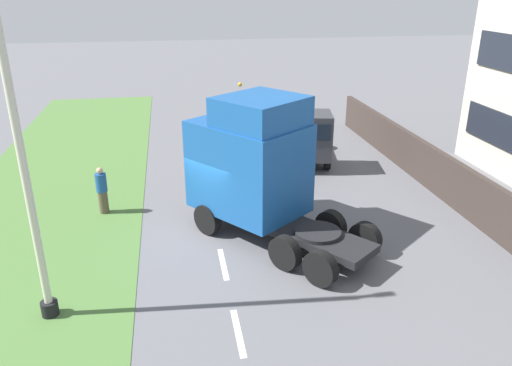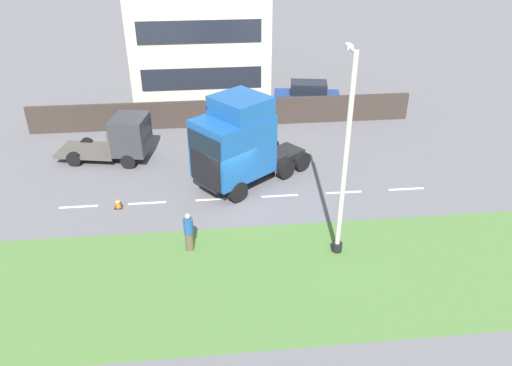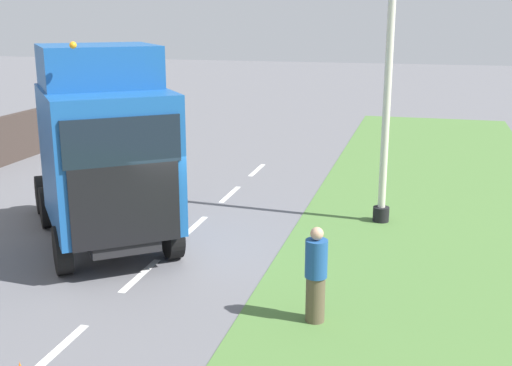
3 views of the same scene
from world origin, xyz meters
TOP-DOWN VIEW (x-y plane):
  - ground_plane at (0.00, 0.00)m, footprint 120.00×120.00m
  - grass_verge at (-6.00, 0.00)m, footprint 7.00×44.00m
  - lane_markings at (0.00, -0.70)m, footprint 0.16×17.80m
  - boundary_wall at (9.00, 0.00)m, footprint 0.25×24.00m
  - lorry_cab at (1.31, -0.35)m, footprint 5.76×6.38m
  - flatbed_truck at (4.72, 5.63)m, footprint 2.97×5.34m
  - lamp_post at (-4.54, -3.99)m, footprint 1.33×0.42m
  - pedestrian at (-3.87, 2.02)m, footprint 0.39×0.39m
  - traffic_cone_lead at (-0.26, 5.40)m, footprint 0.36×0.36m

SIDE VIEW (x-z plane):
  - ground_plane at x=0.00m, z-range 0.00..0.00m
  - lane_markings at x=0.00m, z-range 0.00..0.00m
  - grass_verge at x=-6.00m, z-range 0.00..0.01m
  - traffic_cone_lead at x=-0.26m, z-range -0.01..0.57m
  - pedestrian at x=-3.87m, z-range -0.01..1.74m
  - boundary_wall at x=9.00m, z-range 0.00..1.73m
  - flatbed_truck at x=4.72m, z-range 0.06..2.64m
  - lorry_cab at x=1.31m, z-range -0.07..4.70m
  - lamp_post at x=-4.54m, z-range -0.39..7.89m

